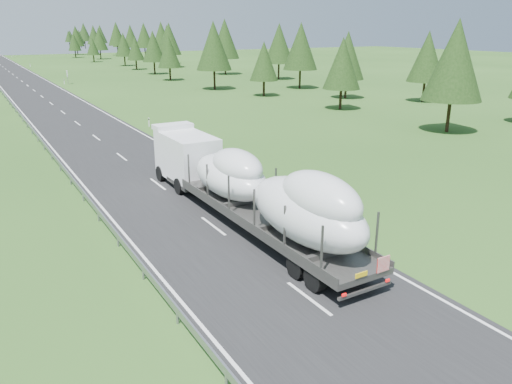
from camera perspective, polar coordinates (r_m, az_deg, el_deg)
ground at (r=27.88m, az=-4.91°, el=-3.93°), size 400.00×400.00×0.00m
road_surface at (r=124.32m, az=-25.69°, el=11.74°), size 10.00×400.00×0.02m
marker_posts at (r=179.52m, az=-25.39°, el=13.46°), size 0.13×350.08×1.00m
highway_sign at (r=105.33m, az=-20.77°, el=12.45°), size 0.08×0.90×2.60m
tree_line_right at (r=151.33m, az=-10.68°, el=16.68°), size 27.50×330.24×12.61m
boat_truck at (r=27.15m, az=-0.92°, el=0.94°), size 3.16×21.21×4.60m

